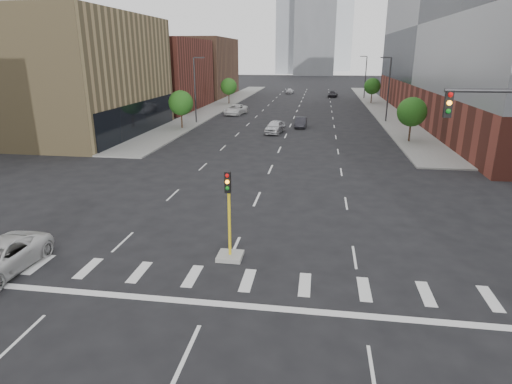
% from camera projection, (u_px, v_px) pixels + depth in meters
% --- Properties ---
extents(sidewalk_left_far, '(5.00, 92.00, 0.15)m').
position_uv_depth(sidewalk_left_far, '(223.00, 104.00, 84.05)').
color(sidewalk_left_far, gray).
rests_on(sidewalk_left_far, ground).
extents(sidewalk_right_far, '(5.00, 92.00, 0.15)m').
position_uv_depth(sidewalk_right_far, '(380.00, 107.00, 79.84)').
color(sidewalk_right_far, gray).
rests_on(sidewalk_right_far, ground).
extents(building_left_mid, '(20.00, 24.00, 14.00)m').
position_uv_depth(building_left_mid, '(59.00, 75.00, 51.68)').
color(building_left_mid, '#937D53').
rests_on(building_left_mid, ground).
extents(building_left_far_a, '(20.00, 22.00, 12.00)m').
position_uv_depth(building_left_far_a, '(144.00, 74.00, 76.46)').
color(building_left_far_a, brown).
rests_on(building_left_far_a, ground).
extents(building_left_far_b, '(20.00, 24.00, 13.00)m').
position_uv_depth(building_left_far_b, '(187.00, 67.00, 100.77)').
color(building_left_far_b, brown).
rests_on(building_left_far_b, ground).
extents(building_right_main, '(24.00, 70.00, 22.00)m').
position_uv_depth(building_right_main, '(503.00, 43.00, 61.27)').
color(building_right_main, brown).
rests_on(building_right_main, ground).
extents(tower_mid, '(18.00, 18.00, 44.00)m').
position_uv_depth(tower_mid, '(315.00, 25.00, 193.77)').
color(tower_mid, slate).
rests_on(tower_mid, ground).
extents(median_traffic_signal, '(1.20, 1.20, 4.40)m').
position_uv_depth(median_traffic_signal, '(230.00, 240.00, 20.47)').
color(median_traffic_signal, '#999993').
rests_on(median_traffic_signal, ground).
extents(streetlight_right_a, '(1.60, 0.22, 9.07)m').
position_uv_depth(streetlight_right_a, '(388.00, 87.00, 60.66)').
color(streetlight_right_a, '#2D2D30').
rests_on(streetlight_right_a, ground).
extents(streetlight_right_b, '(1.60, 0.22, 9.07)m').
position_uv_depth(streetlight_right_b, '(365.00, 75.00, 93.60)').
color(streetlight_right_b, '#2D2D30').
rests_on(streetlight_right_b, ground).
extents(streetlight_left, '(1.60, 0.22, 9.07)m').
position_uv_depth(streetlight_left, '(195.00, 87.00, 59.72)').
color(streetlight_left, '#2D2D30').
rests_on(streetlight_left, ground).
extents(tree_left_near, '(3.20, 3.20, 4.85)m').
position_uv_depth(tree_left_near, '(181.00, 103.00, 55.60)').
color(tree_left_near, '#382619').
rests_on(tree_left_near, ground).
extents(tree_left_far, '(3.20, 3.20, 4.85)m').
position_uv_depth(tree_left_far, '(229.00, 86.00, 83.83)').
color(tree_left_far, '#382619').
rests_on(tree_left_far, ground).
extents(tree_right_near, '(3.20, 3.20, 4.85)m').
position_uv_depth(tree_right_near, '(412.00, 112.00, 46.96)').
color(tree_right_near, '#382619').
rests_on(tree_right_near, ground).
extents(tree_right_far, '(3.20, 3.20, 4.85)m').
position_uv_depth(tree_right_far, '(372.00, 86.00, 84.61)').
color(tree_right_far, '#382619').
rests_on(tree_right_far, ground).
extents(car_near_left, '(2.62, 4.90, 1.59)m').
position_uv_depth(car_near_left, '(275.00, 127.00, 53.42)').
color(car_near_left, silver).
rests_on(car_near_left, ground).
extents(car_mid_right, '(1.54, 4.14, 1.35)m').
position_uv_depth(car_mid_right, '(301.00, 122.00, 57.58)').
color(car_mid_right, '#222228').
rests_on(car_mid_right, ground).
extents(car_far_left, '(3.58, 6.08, 1.59)m').
position_uv_depth(car_far_left, '(236.00, 110.00, 69.88)').
color(car_far_left, silver).
rests_on(car_far_left, ground).
extents(car_deep_right, '(2.58, 4.86, 1.34)m').
position_uv_depth(car_deep_right, '(333.00, 94.00, 98.05)').
color(car_deep_right, black).
rests_on(car_deep_right, ground).
extents(car_distant, '(1.87, 4.12, 1.37)m').
position_uv_depth(car_distant, '(290.00, 91.00, 106.72)').
color(car_distant, '#B2B2B7').
rests_on(car_distant, ground).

